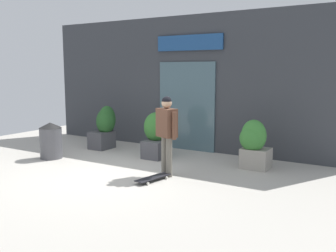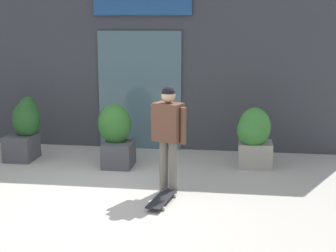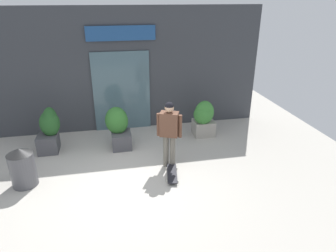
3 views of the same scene
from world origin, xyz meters
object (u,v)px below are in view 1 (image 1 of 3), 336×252
(planter_box_left, at_px, (105,125))
(planter_box_right, at_px, (155,133))
(skateboard, at_px, (153,178))
(trash_bin, at_px, (51,140))
(planter_box_mid, at_px, (254,144))
(skateboarder, at_px, (167,128))

(planter_box_left, bearing_deg, planter_box_right, -4.32)
(skateboard, distance_m, planter_box_left, 3.46)
(skateboard, xyz_separation_m, trash_bin, (-3.20, 0.30, 0.38))
(planter_box_left, height_order, planter_box_mid, planter_box_left)
(skateboarder, relative_size, planter_box_mid, 1.50)
(trash_bin, bearing_deg, skateboard, -5.31)
(skateboarder, height_order, planter_box_mid, skateboarder)
(planter_box_mid, bearing_deg, trash_bin, -160.31)
(skateboard, height_order, planter_box_left, planter_box_left)
(skateboarder, xyz_separation_m, trash_bin, (-3.23, -0.16, -0.54))
(trash_bin, bearing_deg, skateboarder, 2.77)
(planter_box_right, bearing_deg, skateboarder, -48.94)
(trash_bin, bearing_deg, planter_box_mid, 19.69)
(skateboarder, distance_m, planter_box_mid, 2.02)
(skateboarder, bearing_deg, trash_bin, -64.17)
(planter_box_right, bearing_deg, trash_bin, -145.35)
(skateboarder, height_order, trash_bin, skateboarder)
(skateboarder, bearing_deg, planter_box_left, -93.32)
(skateboarder, bearing_deg, planter_box_mid, 161.26)
(skateboarder, bearing_deg, planter_box_right, -115.87)
(skateboard, xyz_separation_m, planter_box_mid, (1.34, 1.92, 0.50))
(skateboard, distance_m, planter_box_right, 2.14)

